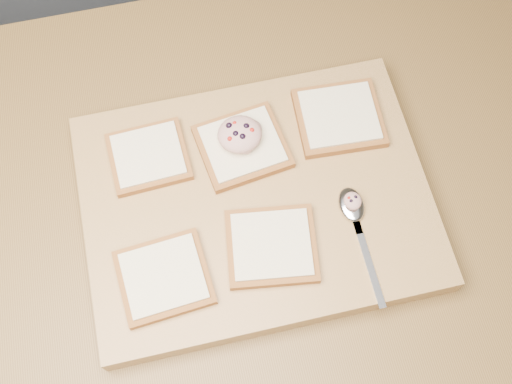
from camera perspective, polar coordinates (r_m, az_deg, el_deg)
ground at (r=1.88m, az=2.02°, el=-10.03°), size 4.00×4.00×0.00m
island_counter at (r=1.45m, az=2.60°, el=-5.85°), size 2.00×0.80×0.90m
cutting_board at (r=0.98m, az=0.00°, el=-0.89°), size 0.52×0.40×0.04m
bread_far_left at (r=1.00m, az=-9.53°, el=3.15°), size 0.12×0.11×0.02m
bread_far_center at (r=0.99m, az=-1.22°, el=4.09°), size 0.14×0.14×0.02m
bread_far_right at (r=1.03m, az=7.39°, el=6.59°), size 0.14×0.13×0.02m
bread_near_left at (r=0.92m, az=-8.19°, el=-7.52°), size 0.13×0.12×0.02m
bread_near_center at (r=0.93m, az=1.39°, el=-4.81°), size 0.14×0.13×0.02m
tuna_salad_dollop at (r=0.97m, az=-1.47°, el=5.16°), size 0.07×0.06×0.03m
spoon at (r=0.96m, az=8.70°, el=-1.85°), size 0.04×0.19×0.01m
spoon_salad at (r=0.95m, az=8.59°, el=-0.78°), size 0.03×0.03×0.02m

